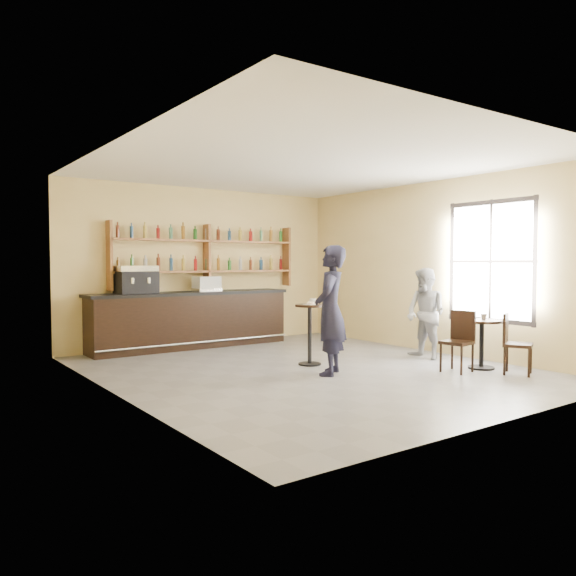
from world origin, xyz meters
TOP-DOWN VIEW (x-y plane):
  - floor at (0.00, 0.00)m, footprint 7.00×7.00m
  - ceiling at (0.00, 0.00)m, footprint 7.00×7.00m
  - wall_back at (0.00, 3.50)m, footprint 7.00×0.00m
  - wall_front at (0.00, -3.50)m, footprint 7.00×0.00m
  - wall_left at (-3.00, 0.00)m, footprint 0.00×7.00m
  - wall_right at (3.00, 0.00)m, footprint 0.00×7.00m
  - window_pane at (2.99, -1.20)m, footprint 0.00×2.00m
  - window_frame at (2.99, -1.20)m, footprint 0.04×1.70m
  - shelf_unit at (0.00, 3.37)m, footprint 4.00×0.26m
  - liquor_bottles at (0.00, 3.37)m, footprint 3.68×0.10m
  - bar_counter at (-0.47, 3.15)m, footprint 4.09×0.80m
  - espresso_machine at (-1.58, 3.15)m, footprint 0.75×0.51m
  - pastry_case at (-0.13, 3.15)m, footprint 0.54×0.46m
  - pedestal_table at (0.29, 0.31)m, footprint 0.63×0.63m
  - napkin at (0.29, 0.31)m, footprint 0.20×0.20m
  - donut at (0.30, 0.30)m, footprint 0.15×0.15m
  - cup_pedestal at (0.43, 0.41)m, footprint 0.15×0.15m
  - man_main at (0.05, -0.50)m, footprint 0.84×0.81m
  - cafe_table at (2.30, -1.53)m, footprint 0.81×0.81m
  - cup_cafe at (2.35, -1.53)m, footprint 0.11×0.11m
  - chair_west at (1.75, -1.48)m, footprint 0.46×0.46m
  - chair_south at (2.35, -2.13)m, footprint 0.53×0.53m
  - patron_second at (2.29, -0.41)m, footprint 0.64×0.80m

SIDE VIEW (x-z plane):
  - floor at x=0.00m, z-range 0.00..0.00m
  - cafe_table at x=2.30m, z-range 0.00..0.78m
  - chair_south at x=2.35m, z-range 0.00..0.92m
  - chair_west at x=1.75m, z-range 0.00..0.94m
  - pedestal_table at x=0.29m, z-range 0.00..1.00m
  - bar_counter at x=-0.47m, z-range 0.00..1.11m
  - patron_second at x=2.29m, z-range 0.00..1.59m
  - cup_cafe at x=2.35m, z-range 0.78..0.87m
  - man_main at x=0.05m, z-range 0.00..1.94m
  - napkin at x=0.29m, z-range 1.00..1.00m
  - donut at x=0.30m, z-range 1.00..1.04m
  - cup_pedestal at x=0.43m, z-range 1.00..1.08m
  - pastry_case at x=-0.13m, z-range 1.11..1.40m
  - espresso_machine at x=-1.58m, z-range 1.11..1.62m
  - wall_back at x=0.00m, z-range -1.90..5.10m
  - wall_front at x=0.00m, z-range -1.90..5.10m
  - wall_left at x=-3.00m, z-range -1.90..5.10m
  - wall_right at x=3.00m, z-range -1.90..5.10m
  - window_frame at x=2.99m, z-range 0.65..2.75m
  - window_pane at x=2.99m, z-range 0.70..2.70m
  - shelf_unit at x=0.00m, z-range 1.11..2.51m
  - liquor_bottles at x=0.00m, z-range 1.48..2.48m
  - ceiling at x=0.00m, z-range 3.20..3.20m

